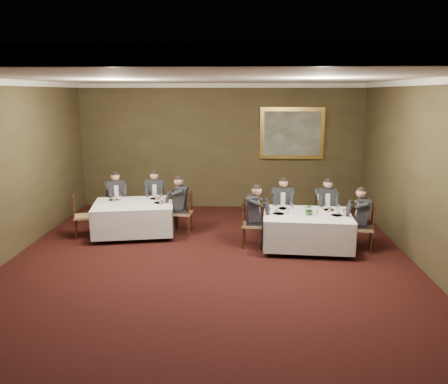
# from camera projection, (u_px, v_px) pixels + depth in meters

# --- Properties ---
(ground) EXTENTS (10.00, 10.00, 0.00)m
(ground) POSITION_uv_depth(u_px,v_px,m) (208.00, 277.00, 7.88)
(ground) COLOR black
(ground) RESTS_ON ground
(ceiling) EXTENTS (8.00, 10.00, 0.10)m
(ceiling) POSITION_uv_depth(u_px,v_px,m) (206.00, 77.00, 7.10)
(ceiling) COLOR silver
(ceiling) RESTS_ON back_wall
(back_wall) EXTENTS (8.00, 0.10, 3.50)m
(back_wall) POSITION_uv_depth(u_px,v_px,m) (221.00, 147.00, 12.36)
(back_wall) COLOR #37301B
(back_wall) RESTS_ON ground
(front_wall) EXTENTS (8.00, 0.10, 3.50)m
(front_wall) POSITION_uv_depth(u_px,v_px,m) (141.00, 349.00, 2.62)
(front_wall) COLOR #37301B
(front_wall) RESTS_ON ground
(right_wall) EXTENTS (0.10, 10.00, 3.50)m
(right_wall) POSITION_uv_depth(u_px,v_px,m) (444.00, 184.00, 7.33)
(right_wall) COLOR #37301B
(right_wall) RESTS_ON ground
(crown_molding) EXTENTS (8.00, 10.00, 0.12)m
(crown_molding) POSITION_uv_depth(u_px,v_px,m) (206.00, 81.00, 7.11)
(crown_molding) COLOR white
(crown_molding) RESTS_ON back_wall
(table_main) EXTENTS (1.93, 1.52, 0.67)m
(table_main) POSITION_uv_depth(u_px,v_px,m) (307.00, 228.00, 9.23)
(table_main) COLOR black
(table_main) RESTS_ON ground
(table_second) EXTENTS (2.02, 1.67, 0.67)m
(table_second) POSITION_uv_depth(u_px,v_px,m) (134.00, 216.00, 10.12)
(table_second) COLOR black
(table_second) RESTS_ON ground
(chair_main_backleft) EXTENTS (0.46, 0.45, 1.00)m
(chair_main_backleft) POSITION_uv_depth(u_px,v_px,m) (282.00, 222.00, 10.24)
(chair_main_backleft) COLOR #95754C
(chair_main_backleft) RESTS_ON ground
(diner_main_backleft) EXTENTS (0.44, 0.50, 1.35)m
(diner_main_backleft) POSITION_uv_depth(u_px,v_px,m) (282.00, 213.00, 10.18)
(diner_main_backleft) COLOR black
(diner_main_backleft) RESTS_ON chair_main_backleft
(chair_main_backright) EXTENTS (0.45, 0.43, 1.00)m
(chair_main_backright) POSITION_uv_depth(u_px,v_px,m) (325.00, 223.00, 10.13)
(chair_main_backright) COLOR #95754C
(chair_main_backright) RESTS_ON ground
(diner_main_backright) EXTENTS (0.43, 0.49, 1.35)m
(diner_main_backright) POSITION_uv_depth(u_px,v_px,m) (325.00, 214.00, 10.07)
(diner_main_backright) COLOR black
(diner_main_backright) RESTS_ON chair_main_backright
(chair_main_endleft) EXTENTS (0.45, 0.47, 1.00)m
(chair_main_endleft) POSITION_uv_depth(u_px,v_px,m) (252.00, 234.00, 9.39)
(chair_main_endleft) COLOR #95754C
(chair_main_endleft) RESTS_ON ground
(diner_main_endleft) EXTENTS (0.51, 0.44, 1.35)m
(diner_main_endleft) POSITION_uv_depth(u_px,v_px,m) (252.00, 223.00, 9.34)
(diner_main_endleft) COLOR black
(diner_main_endleft) RESTS_ON chair_main_endleft
(chair_main_endright) EXTENTS (0.50, 0.52, 1.00)m
(chair_main_endright) POSITION_uv_depth(u_px,v_px,m) (363.00, 237.00, 9.15)
(chair_main_endright) COLOR #95754C
(chair_main_endright) RESTS_ON ground
(diner_main_endright) EXTENTS (0.55, 0.49, 1.35)m
(diner_main_endright) POSITION_uv_depth(u_px,v_px,m) (363.00, 227.00, 9.10)
(diner_main_endright) COLOR black
(diner_main_endright) RESTS_ON chair_main_endright
(chair_sec_backleft) EXTENTS (0.58, 0.57, 1.00)m
(chair_sec_backleft) POSITION_uv_depth(u_px,v_px,m) (117.00, 213.00, 10.99)
(chair_sec_backleft) COLOR #95754C
(chair_sec_backleft) RESTS_ON ground
(diner_sec_backleft) EXTENTS (0.57, 0.60, 1.35)m
(diner_sec_backleft) POSITION_uv_depth(u_px,v_px,m) (116.00, 204.00, 10.92)
(diner_sec_backleft) COLOR black
(diner_sec_backleft) RESTS_ON chair_sec_backleft
(chair_sec_backright) EXTENTS (0.49, 0.47, 1.00)m
(chair_sec_backright) POSITION_uv_depth(u_px,v_px,m) (156.00, 212.00, 11.12)
(chair_sec_backright) COLOR #95754C
(chair_sec_backright) RESTS_ON ground
(diner_sec_backright) EXTENTS (0.46, 0.53, 1.35)m
(diner_sec_backright) POSITION_uv_depth(u_px,v_px,m) (155.00, 203.00, 11.05)
(diner_sec_backright) COLOR black
(diner_sec_backright) RESTS_ON chair_sec_backright
(chair_sec_endright) EXTENTS (0.45, 0.47, 1.00)m
(chair_sec_endright) POSITION_uv_depth(u_px,v_px,m) (183.00, 221.00, 10.30)
(chair_sec_endright) COLOR #95754C
(chair_sec_endright) RESTS_ON ground
(diner_sec_endright) EXTENTS (0.51, 0.44, 1.35)m
(diner_sec_endright) POSITION_uv_depth(u_px,v_px,m) (183.00, 212.00, 10.25)
(diner_sec_endright) COLOR black
(diner_sec_endright) RESTS_ON chair_sec_endright
(chair_sec_endleft) EXTENTS (0.53, 0.55, 1.00)m
(chair_sec_endleft) POSITION_uv_depth(u_px,v_px,m) (83.00, 225.00, 10.00)
(chair_sec_endleft) COLOR #95754C
(chair_sec_endleft) RESTS_ON ground
(centerpiece) EXTENTS (0.27, 0.25, 0.26)m
(centerpiece) POSITION_uv_depth(u_px,v_px,m) (310.00, 209.00, 9.03)
(centerpiece) COLOR #2D5926
(centerpiece) RESTS_ON table_main
(candlestick) EXTENTS (0.06, 0.06, 0.43)m
(candlestick) POSITION_uv_depth(u_px,v_px,m) (318.00, 206.00, 9.19)
(candlestick) COLOR #A77C33
(candlestick) RESTS_ON table_main
(place_setting_table_main) EXTENTS (0.33, 0.31, 0.14)m
(place_setting_table_main) POSITION_uv_depth(u_px,v_px,m) (286.00, 207.00, 9.61)
(place_setting_table_main) COLOR white
(place_setting_table_main) RESTS_ON table_main
(place_setting_table_second) EXTENTS (0.33, 0.31, 0.14)m
(place_setting_table_second) POSITION_uv_depth(u_px,v_px,m) (116.00, 198.00, 10.37)
(place_setting_table_second) COLOR white
(place_setting_table_second) RESTS_ON table_second
(painting) EXTENTS (1.77, 0.09, 1.43)m
(painting) POSITION_uv_depth(u_px,v_px,m) (292.00, 133.00, 12.13)
(painting) COLOR #DFB151
(painting) RESTS_ON back_wall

